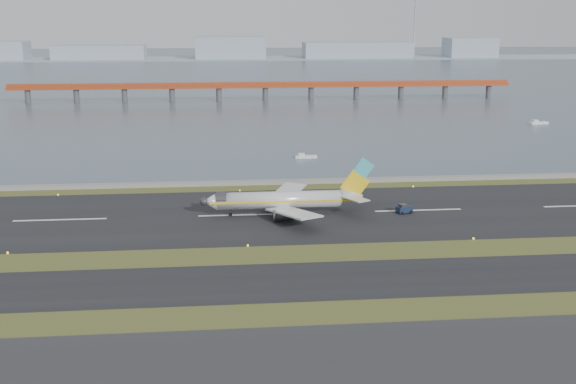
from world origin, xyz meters
name	(u,v)px	position (x,y,z in m)	size (l,w,h in m)	color
ground	(250,259)	(0.00, 0.00, 0.00)	(1000.00, 1000.00, 0.00)	#354A1A
taxiway_strip	(253,283)	(0.00, -12.00, 0.05)	(1000.00, 18.00, 0.10)	black
runway_strip	(243,215)	(0.00, 30.00, 0.05)	(1000.00, 45.00, 0.10)	black
seawall	(239,183)	(0.00, 60.00, 0.50)	(1000.00, 2.50, 1.00)	gray
bay_water	(222,71)	(0.00, 460.00, 0.00)	(1400.00, 800.00, 1.30)	#465164
red_pier	(265,87)	(20.00, 250.00, 7.28)	(260.00, 5.00, 10.20)	#9F3D1B
far_shoreline	(234,53)	(13.62, 620.00, 6.07)	(1400.00, 80.00, 60.50)	#99A5B5
airliner	(286,200)	(9.64, 29.51, 3.46)	(38.52, 32.89, 12.80)	silver
pushback_tug	(404,209)	(36.16, 27.97, 1.07)	(3.91, 2.99, 2.21)	#16213C
workboat_near	(305,157)	(21.83, 94.13, 0.52)	(6.86, 2.30, 1.65)	white
workboat_far	(538,123)	(125.45, 156.04, 0.61)	(8.28, 3.99, 1.93)	white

